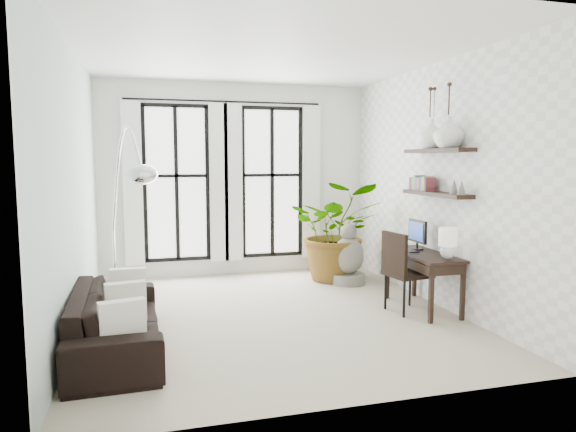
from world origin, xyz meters
name	(u,v)px	position (x,y,z in m)	size (l,w,h in m)	color
floor	(272,315)	(0.00, 0.00, 0.00)	(5.00, 5.00, 0.00)	#B3A48E
ceiling	(271,52)	(0.00, 0.00, 3.20)	(5.00, 5.00, 0.00)	white
wall_left	(73,190)	(-2.25, 0.00, 1.60)	(5.00, 5.00, 0.00)	silver
wall_right	(435,185)	(2.25, 0.00, 1.60)	(5.00, 5.00, 0.00)	white
wall_back	(237,180)	(0.00, 2.50, 1.60)	(4.50, 4.50, 0.00)	white
windows	(226,182)	(-0.20, 2.43, 1.56)	(3.26, 0.13, 2.65)	white
wall_shelves	(435,176)	(2.11, -0.22, 1.73)	(0.25, 1.30, 0.60)	black
sofa	(116,320)	(-1.80, -0.74, 0.31)	(2.15, 0.84, 0.63)	black
throw_pillows	(126,302)	(-1.70, -0.74, 0.50)	(0.40, 1.52, 0.40)	white
plant	(337,231)	(1.46, 1.59, 0.80)	(1.44, 1.25, 1.60)	#2D7228
desk	(425,257)	(1.95, -0.31, 0.70)	(0.53, 1.25, 1.13)	black
desk_chair	(402,267)	(1.62, -0.31, 0.59)	(0.56, 0.56, 1.03)	black
arc_lamp	(125,171)	(-1.70, 0.08, 1.80)	(0.73, 1.89, 2.32)	silver
buddha	(348,259)	(1.54, 1.29, 0.40)	(0.53, 0.53, 0.95)	gray
vase_a	(449,132)	(2.11, -0.50, 2.27)	(0.37, 0.37, 0.38)	white
vase_b	(432,134)	(2.11, -0.10, 2.27)	(0.37, 0.37, 0.38)	white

